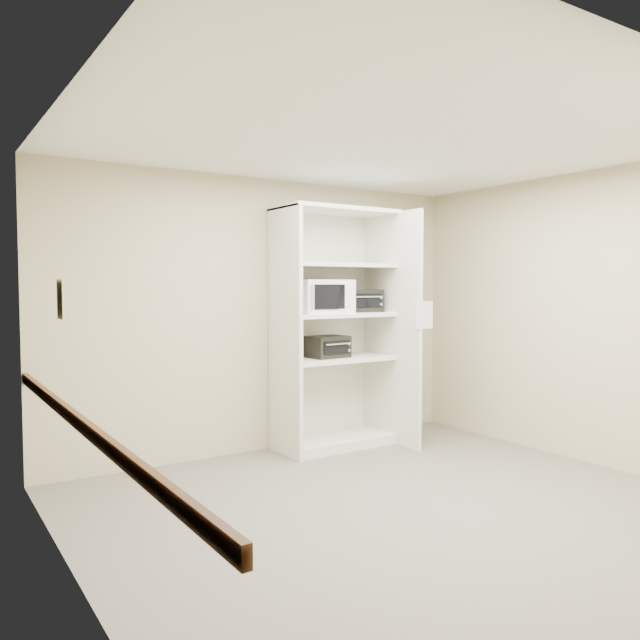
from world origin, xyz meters
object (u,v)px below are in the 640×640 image
microwave (321,296)px  toaster_oven_upper (360,301)px  shelving_unit (339,336)px  toaster_oven_lower (327,347)px

microwave → toaster_oven_upper: (0.52, 0.04, -0.05)m
shelving_unit → toaster_oven_lower: shelving_unit is taller
microwave → toaster_oven_upper: 0.52m
shelving_unit → microwave: shelving_unit is taller
shelving_unit → toaster_oven_lower: (-0.14, -0.00, -0.10)m
toaster_oven_lower → microwave: bearing=-178.9°
shelving_unit → microwave: size_ratio=4.35×
shelving_unit → toaster_oven_upper: size_ratio=5.93×
shelving_unit → toaster_oven_upper: 0.46m
toaster_oven_upper → microwave: bearing=-170.8°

